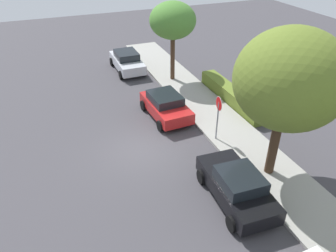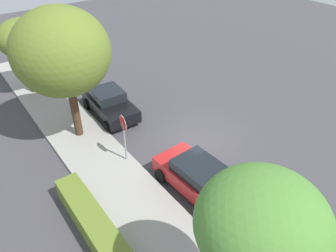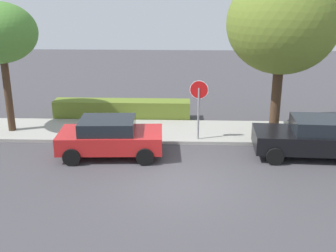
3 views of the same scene
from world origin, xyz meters
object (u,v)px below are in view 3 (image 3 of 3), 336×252
parked_car_black (312,137)px  street_tree_far (283,24)px  stop_sign (199,101)px  parked_car_red (110,137)px

parked_car_black → street_tree_far: 4.72m
stop_sign → street_tree_far: bearing=18.0°
stop_sign → parked_car_black: (4.19, -1.37, -1.02)m
parked_car_red → street_tree_far: (6.67, 2.63, 3.95)m
parked_car_red → parked_car_black: 7.55m
stop_sign → parked_car_black: 4.53m
stop_sign → street_tree_far: street_tree_far is taller
street_tree_far → stop_sign: bearing=-162.0°
parked_car_red → parked_car_black: size_ratio=0.93×
parked_car_black → street_tree_far: bearing=109.8°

